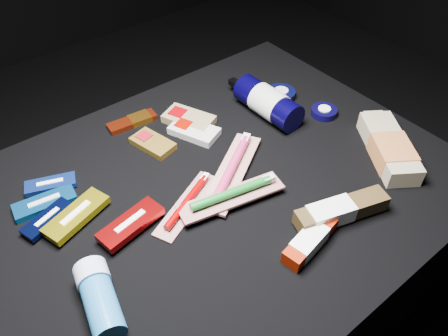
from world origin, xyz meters
TOP-DOWN VIEW (x-y plane):
  - ground at (0.00, 0.00)m, footprint 3.00×3.00m
  - cloth_table at (0.00, 0.00)m, footprint 0.98×0.78m
  - luna_bar_0 at (-0.32, 0.16)m, footprint 0.13×0.06m
  - luna_bar_1 at (-0.29, 0.21)m, footprint 0.11×0.07m
  - luna_bar_2 at (-0.33, 0.12)m, footprint 0.11×0.07m
  - luna_bar_3 at (-0.29, 0.09)m, footprint 0.14×0.09m
  - luna_bar_4 at (-0.22, 0.00)m, footprint 0.14×0.07m
  - clif_bar_0 at (-0.06, 0.19)m, footprint 0.08×0.11m
  - clif_bar_1 at (0.04, 0.17)m, footprint 0.10×0.13m
  - clif_bar_2 at (0.06, 0.21)m, footprint 0.11×0.14m
  - power_bar at (-0.04, 0.29)m, footprint 0.12×0.05m
  - lotion_bottle at (0.23, 0.11)m, footprint 0.08×0.23m
  - cream_tin_upper at (0.31, 0.14)m, footprint 0.07×0.07m
  - cream_tin_lower at (0.34, 0.02)m, footprint 0.06×0.06m
  - bodywash_bottle at (0.34, -0.17)m, footprint 0.18×0.22m
  - deodorant_stick at (-0.33, -0.11)m, footprint 0.08×0.14m
  - toothbrush_pack_0 at (-0.10, -0.01)m, footprint 0.19×0.12m
  - toothbrush_pack_1 at (0.03, 0.00)m, footprint 0.24×0.18m
  - toothbrush_pack_2 at (-0.02, -0.06)m, footprint 0.23×0.10m
  - toothpaste_carton_red at (0.03, -0.23)m, footprint 0.17×0.07m
  - toothpaste_carton_green at (0.11, -0.22)m, footprint 0.19×0.10m

SIDE VIEW (x-z plane):
  - ground at x=0.00m, z-range 0.00..0.00m
  - cloth_table at x=0.00m, z-range 0.00..0.40m
  - power_bar at x=-0.04m, z-range 0.40..0.41m
  - luna_bar_0 at x=-0.32m, z-range 0.40..0.42m
  - toothbrush_pack_0 at x=-0.10m, z-range 0.40..0.42m
  - clif_bar_0 at x=-0.06m, z-range 0.40..0.42m
  - luna_bar_1 at x=-0.29m, z-range 0.40..0.42m
  - cream_tin_lower at x=0.34m, z-range 0.40..0.42m
  - clif_bar_1 at x=0.04m, z-range 0.40..0.42m
  - clif_bar_2 at x=0.06m, z-range 0.40..0.42m
  - cream_tin_upper at x=0.31m, z-range 0.40..0.42m
  - luna_bar_2 at x=-0.33m, z-range 0.40..0.42m
  - toothpaste_carton_red at x=0.03m, z-range 0.40..0.43m
  - luna_bar_3 at x=-0.29m, z-range 0.41..0.42m
  - toothbrush_pack_1 at x=0.03m, z-range 0.40..0.43m
  - luna_bar_4 at x=-0.22m, z-range 0.41..0.43m
  - bodywash_bottle at x=0.34m, z-range 0.40..0.44m
  - toothbrush_pack_2 at x=-0.02m, z-range 0.41..0.44m
  - toothpaste_carton_green at x=0.11m, z-range 0.41..0.44m
  - deodorant_stick at x=-0.33m, z-range 0.40..0.46m
  - lotion_bottle at x=0.23m, z-range 0.40..0.47m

